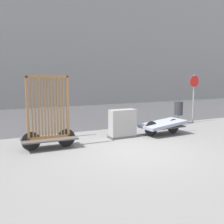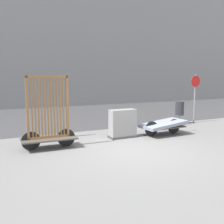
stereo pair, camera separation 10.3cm
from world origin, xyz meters
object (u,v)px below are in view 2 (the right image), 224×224
Objects in this scene: bike_cart_with_mattress at (163,125)px; trash_bin at (180,109)px; sign_post at (195,92)px; utility_cabinet at (123,125)px; bike_cart_with_bedframe at (49,124)px.

trash_bin reaches higher than bike_cart_with_mattress.
trash_bin is 1.15m from sign_post.
trash_bin is at bearing 19.16° from utility_cabinet.
bike_cart_with_bedframe is 2.32× the size of utility_cabinet.
sign_post reaches higher than utility_cabinet.
sign_post is (0.87, -0.01, 0.75)m from trash_bin.
sign_post reaches higher than bike_cart_with_mattress.
bike_cart_with_bedframe is 4.24m from bike_cart_with_mattress.
bike_cart_with_mattress is at bearing -152.55° from sign_post.
bike_cart_with_mattress is 2.60m from trash_bin.
sign_post reaches higher than trash_bin.
utility_cabinet is at bearing -164.43° from sign_post.
bike_cart_with_bedframe is 7.36m from sign_post.
bike_cart_with_mattress is at bearing 1.54° from bike_cart_with_bedframe.
trash_bin is 0.46× the size of sign_post.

